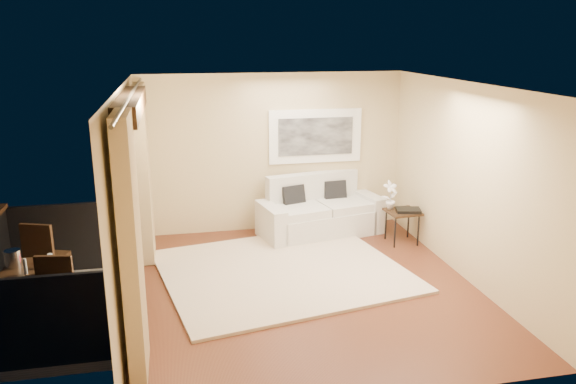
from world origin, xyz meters
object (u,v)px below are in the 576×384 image
object	(u,v)px
orchid	(390,195)
balcony_chair_near	(54,292)
sofa	(319,213)
side_table	(403,214)
ice_bucket	(13,258)
balcony_chair_far	(43,252)
bistro_table	(32,273)

from	to	relation	value
orchid	balcony_chair_near	size ratio (longest dim) A/B	0.50
sofa	side_table	xyz separation A→B (m)	(1.21, -0.74, 0.13)
side_table	sofa	bearing A→B (deg)	148.68
sofa	ice_bucket	world-z (taller)	sofa
sofa	balcony_chair_far	world-z (taller)	sofa
sofa	side_table	distance (m)	1.42
orchid	balcony_chair_far	world-z (taller)	orchid
balcony_chair_near	bistro_table	bearing A→B (deg)	137.50
balcony_chair_far	bistro_table	bearing A→B (deg)	114.41
side_table	balcony_chair_far	bearing A→B (deg)	-171.48
bistro_table	ice_bucket	distance (m)	0.27
sofa	ice_bucket	xyz separation A→B (m)	(-4.25, -2.37, 0.48)
balcony_chair_near	orchid	bearing A→B (deg)	33.42
side_table	ice_bucket	bearing A→B (deg)	-163.39
balcony_chair_near	ice_bucket	xyz separation A→B (m)	(-0.48, 0.41, 0.28)
sofa	bistro_table	bearing A→B (deg)	-161.19
orchid	balcony_chair_far	distance (m)	5.24
side_table	balcony_chair_far	size ratio (longest dim) A/B	0.55
bistro_table	balcony_chair_far	world-z (taller)	balcony_chair_far
sofa	orchid	size ratio (longest dim) A/B	4.62
sofa	bistro_table	distance (m)	4.73
balcony_chair_far	ice_bucket	size ratio (longest dim) A/B	4.92
side_table	balcony_chair_near	world-z (taller)	balcony_chair_near
orchid	ice_bucket	bearing A→B (deg)	-161.66
orchid	ice_bucket	xyz separation A→B (m)	(-5.28, -1.75, 0.05)
orchid	balcony_chair_near	xyz separation A→B (m)	(-4.80, -2.16, -0.23)
side_table	balcony_chair_near	xyz separation A→B (m)	(-4.98, -2.04, 0.06)
sofa	balcony_chair_near	size ratio (longest dim) A/B	2.33
bistro_table	balcony_chair_far	bearing A→B (deg)	94.63
balcony_chair_far	balcony_chair_near	size ratio (longest dim) A/B	1.04
orchid	balcony_chair_far	xyz separation A→B (m)	(-5.16, -0.92, -0.21)
balcony_chair_far	balcony_chair_near	distance (m)	1.29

